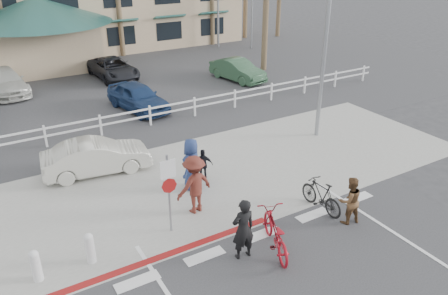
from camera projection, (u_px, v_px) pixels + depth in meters
ground at (274, 245)px, 12.80m from camera, size 140.00×140.00×0.00m
bike_path at (321, 287)px, 11.24m from camera, size 12.00×16.00×0.01m
sidewalk_plaza at (202, 180)px, 16.29m from camera, size 22.00×7.00×0.01m
cross_street at (160, 142)px, 19.40m from camera, size 40.00×5.00×0.01m
parking_lot at (98, 86)px, 26.77m from camera, size 50.00×16.00×0.01m
curb_red at (163, 256)px, 12.34m from camera, size 7.00×0.25×0.02m
rail_fence at (152, 115)px, 20.97m from camera, size 29.40×0.16×1.00m
sign_post at (169, 190)px, 12.82m from camera, size 0.50×0.10×2.90m
bollard_0 at (90, 248)px, 11.93m from camera, size 0.26×0.26×0.95m
bollard_1 at (36, 266)px, 11.28m from camera, size 0.26×0.26×0.95m
streetlight_0 at (326, 36)px, 18.15m from camera, size 0.60×2.00×9.00m
info_sign at (252, 13)px, 35.16m from camera, size 1.20×0.16×5.60m
bike_red at (275, 233)px, 12.39m from camera, size 1.48×2.35×1.16m
rider_red at (243, 229)px, 11.94m from camera, size 0.71×0.49×1.86m
bike_black at (321, 196)px, 14.26m from camera, size 0.55×1.82×1.09m
rider_black at (350, 200)px, 13.53m from camera, size 0.88×0.75×1.59m
pedestrian_a at (194, 185)px, 14.00m from camera, size 1.40×0.95×2.00m
pedestrian_child at (203, 165)px, 16.10m from camera, size 0.76×0.58×1.21m
pedestrian_b at (192, 164)px, 15.35m from camera, size 1.11×1.07×1.92m
car_white_sedan at (97, 157)px, 16.56m from camera, size 4.14×1.89×1.32m
lot_car_2 at (138, 97)px, 22.77m from camera, size 2.47×4.44×1.43m
lot_car_3 at (237, 70)px, 27.68m from camera, size 2.11×4.27×1.34m
lot_car_4 at (5, 82)px, 25.32m from camera, size 2.46×4.96×1.39m
lot_car_5 at (113, 68)px, 28.10m from camera, size 2.44×4.81×1.30m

